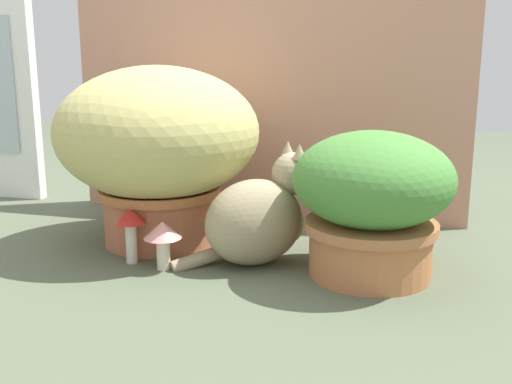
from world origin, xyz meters
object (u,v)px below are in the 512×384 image
mushroom_ornament_red (130,223)px  grass_planter (158,144)px  cat (260,217)px  mushroom_ornament_pink (163,234)px  leafy_planter (372,199)px

mushroom_ornament_red → grass_planter: bearing=90.1°
cat → mushroom_ornament_red: bearing=-165.0°
cat → mushroom_ornament_red: 0.33m
cat → mushroom_ornament_red: size_ratio=2.51×
mushroom_ornament_pink → mushroom_ornament_red: (-0.10, 0.02, 0.02)m
grass_planter → mushroom_ornament_pink: bearing=-64.7°
leafy_planter → cat: 0.29m
leafy_planter → mushroom_ornament_pink: (-0.50, -0.09, -0.10)m
mushroom_ornament_pink → cat: bearing=26.1°
grass_planter → mushroom_ornament_pink: (0.10, -0.21, -0.19)m
cat → mushroom_ornament_pink: size_ratio=2.90×
mushroom_ornament_pink → mushroom_ornament_red: mushroom_ornament_red is taller
grass_planter → leafy_planter: bearing=-10.8°
cat → mushroom_ornament_pink: (-0.22, -0.11, -0.03)m
mushroom_ornament_pink → mushroom_ornament_red: size_ratio=0.87×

